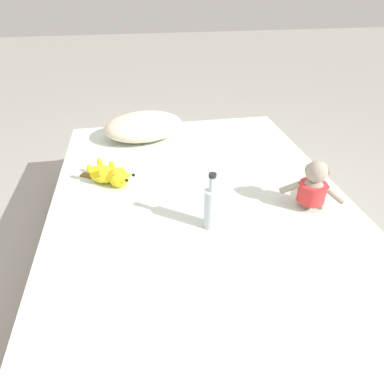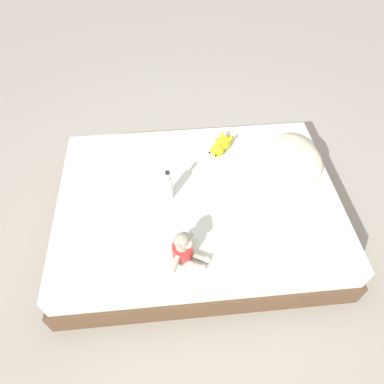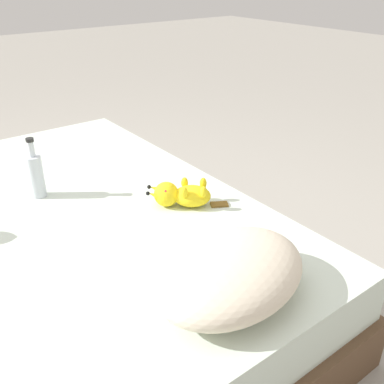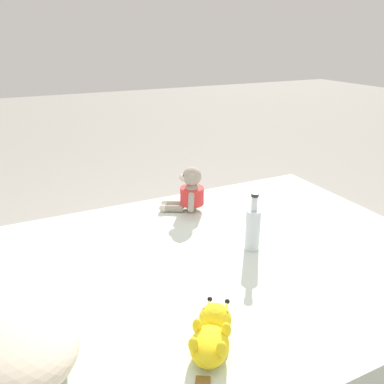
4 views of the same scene
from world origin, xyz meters
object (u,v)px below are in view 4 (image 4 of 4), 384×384
at_px(bed, 209,300).
at_px(plush_yellow_creature, 212,333).
at_px(pillow, 10,336).
at_px(plush_monkey, 190,193).
at_px(glass_bottle, 253,228).

relative_size(bed, plush_yellow_creature, 6.87).
distance_m(pillow, plush_monkey, 1.13).
distance_m(plush_yellow_creature, glass_bottle, 0.60).
relative_size(pillow, plush_monkey, 2.07).
bearing_deg(pillow, glass_bottle, -76.88).
xyz_separation_m(pillow, plush_monkey, (0.70, -0.88, 0.02)).
xyz_separation_m(pillow, glass_bottle, (0.22, -0.95, 0.02)).
xyz_separation_m(pillow, plush_yellow_creature, (-0.20, -0.53, -0.03)).
relative_size(plush_monkey, plush_yellow_creature, 0.91).
height_order(pillow, plush_monkey, plush_monkey).
bearing_deg(glass_bottle, plush_yellow_creature, 135.03).
bearing_deg(pillow, plush_monkey, -51.51).
distance_m(pillow, glass_bottle, 0.98).
height_order(pillow, plush_yellow_creature, pillow).
height_order(bed, pillow, pillow).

